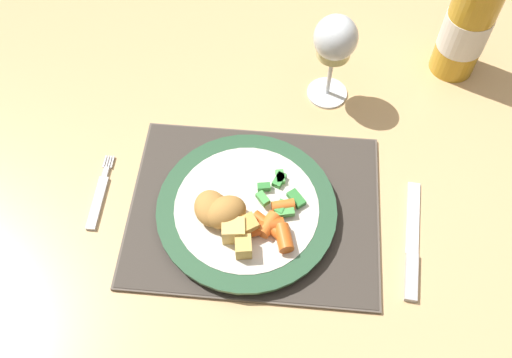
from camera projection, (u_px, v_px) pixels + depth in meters
ground_plane at (265, 289)px, 1.56m from camera, size 6.00×6.00×0.00m
dining_table at (270, 148)px, 0.99m from camera, size 1.54×1.03×0.74m
placemat at (254, 209)px, 0.84m from camera, size 0.37×0.29×0.01m
dinner_plate at (247, 210)px, 0.83m from camera, size 0.26×0.26×0.02m
breaded_croquettes at (218, 210)px, 0.79m from camera, size 0.09×0.08×0.04m
green_beans_pile at (281, 196)px, 0.82m from camera, size 0.07×0.08×0.02m
glazed_carrots at (273, 226)px, 0.79m from camera, size 0.07×0.08×0.02m
fork at (99, 197)px, 0.85m from camera, size 0.01×0.13×0.01m
table_knife at (412, 249)px, 0.81m from camera, size 0.03×0.19×0.01m
wine_glass at (335, 42)px, 0.86m from camera, size 0.07×0.07×0.16m
bottle at (470, 19)px, 0.90m from camera, size 0.08×0.08×0.28m
roast_potatoes at (239, 231)px, 0.78m from camera, size 0.05×0.06×0.03m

